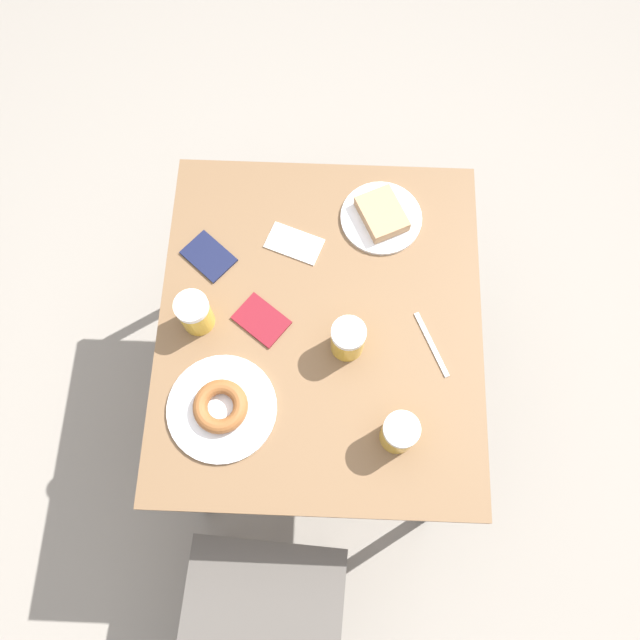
# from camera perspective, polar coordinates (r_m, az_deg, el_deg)

# --- Properties ---
(ground_plane) EXTENTS (8.00, 8.00, 0.00)m
(ground_plane) POSITION_cam_1_polar(r_m,az_deg,el_deg) (2.22, -0.00, -6.27)
(ground_plane) COLOR gray
(table) EXTENTS (0.80, 0.92, 0.70)m
(table) POSITION_cam_1_polar(r_m,az_deg,el_deg) (1.60, -0.00, -1.00)
(table) COLOR brown
(table) RESTS_ON ground_plane
(plate_with_cake) EXTENTS (0.21, 0.21, 0.04)m
(plate_with_cake) POSITION_cam_1_polar(r_m,az_deg,el_deg) (1.65, 5.65, 9.45)
(plate_with_cake) COLOR silver
(plate_with_cake) RESTS_ON table
(plate_with_donut) EXTENTS (0.26, 0.26, 0.05)m
(plate_with_donut) POSITION_cam_1_polar(r_m,az_deg,el_deg) (1.49, -9.02, -7.91)
(plate_with_donut) COLOR silver
(plate_with_donut) RESTS_ON table
(beer_mug_left) EXTENTS (0.08, 0.08, 0.11)m
(beer_mug_left) POSITION_cam_1_polar(r_m,az_deg,el_deg) (1.43, 7.26, -10.19)
(beer_mug_left) COLOR gold
(beer_mug_left) RESTS_ON table
(beer_mug_center) EXTENTS (0.08, 0.08, 0.11)m
(beer_mug_center) POSITION_cam_1_polar(r_m,az_deg,el_deg) (1.52, -11.37, 0.63)
(beer_mug_center) COLOR gold
(beer_mug_center) RESTS_ON table
(beer_mug_right) EXTENTS (0.08, 0.08, 0.11)m
(beer_mug_right) POSITION_cam_1_polar(r_m,az_deg,el_deg) (1.47, 2.57, -1.75)
(beer_mug_right) COLOR gold
(beer_mug_right) RESTS_ON table
(napkin_folded) EXTENTS (0.16, 0.12, 0.00)m
(napkin_folded) POSITION_cam_1_polar(r_m,az_deg,el_deg) (1.62, -2.37, 7.00)
(napkin_folded) COLOR white
(napkin_folded) RESTS_ON table
(fork) EXTENTS (0.08, 0.16, 0.00)m
(fork) POSITION_cam_1_polar(r_m,az_deg,el_deg) (1.54, 10.16, -2.20)
(fork) COLOR silver
(fork) RESTS_ON table
(passport_near_edge) EXTENTS (0.15, 0.15, 0.01)m
(passport_near_edge) POSITION_cam_1_polar(r_m,az_deg,el_deg) (1.63, -10.15, 5.75)
(passport_near_edge) COLOR #141938
(passport_near_edge) RESTS_ON table
(passport_far_edge) EXTENTS (0.15, 0.15, 0.01)m
(passport_far_edge) POSITION_cam_1_polar(r_m,az_deg,el_deg) (1.55, -5.38, 0.11)
(passport_far_edge) COLOR maroon
(passport_far_edge) RESTS_ON table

